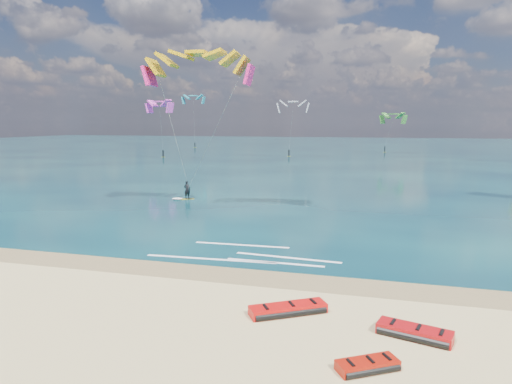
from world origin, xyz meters
TOP-DOWN VIEW (x-y plane):
  - ground at (0.00, 40.00)m, footprint 320.00×320.00m
  - wet_sand_strip at (0.00, 3.00)m, footprint 320.00×2.40m
  - sea at (0.00, 104.00)m, footprint 320.00×200.00m
  - packed_kite_left at (4.72, -0.68)m, footprint 3.30×2.64m
  - packed_kite_mid at (9.21, -1.47)m, footprint 2.86×1.85m
  - packed_kite_right at (7.73, -3.99)m, footprint 2.23×1.89m
  - kitesurfer_main at (-7.49, 19.42)m, footprint 10.98×7.09m
  - shoreline_foam at (1.32, 6.12)m, footprint 10.35×3.63m
  - distant_kites at (-11.61, 82.15)m, footprint 81.48×37.54m

SIDE VIEW (x-z plane):
  - ground at x=0.00m, z-range 0.00..0.00m
  - packed_kite_left at x=4.72m, z-range -0.21..0.21m
  - packed_kite_mid at x=9.21m, z-range -0.21..0.21m
  - packed_kite_right at x=7.73m, z-range -0.18..0.18m
  - wet_sand_strip at x=0.00m, z-range 0.00..0.01m
  - sea at x=0.00m, z-range 0.00..0.04m
  - shoreline_foam at x=1.32m, z-range 0.04..0.05m
  - distant_kites at x=-11.61m, z-range -1.46..12.81m
  - kitesurfer_main at x=-7.49m, z-range 0.22..14.43m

